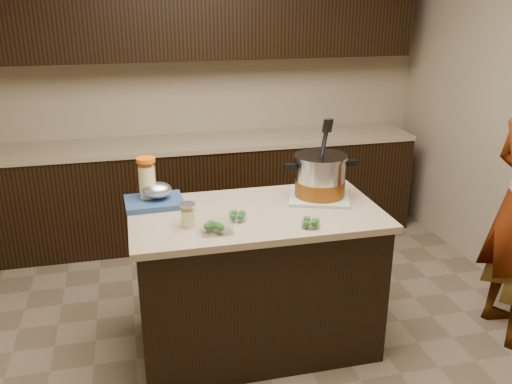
% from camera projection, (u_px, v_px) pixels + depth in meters
% --- Properties ---
extents(ground_plane, '(4.00, 4.00, 0.00)m').
position_uv_depth(ground_plane, '(256.00, 342.00, 3.46)').
color(ground_plane, brown).
rests_on(ground_plane, ground).
extents(room_shell, '(4.04, 4.04, 2.72)m').
position_uv_depth(room_shell, '(256.00, 69.00, 2.87)').
color(room_shell, tan).
rests_on(room_shell, ground).
extents(back_cabinets, '(3.60, 0.63, 2.33)m').
position_uv_depth(back_cabinets, '(210.00, 134.00, 4.73)').
color(back_cabinets, black).
rests_on(back_cabinets, ground).
extents(island, '(1.46, 0.81, 0.90)m').
position_uv_depth(island, '(256.00, 279.00, 3.31)').
color(island, black).
rests_on(island, ground).
extents(dish_towel, '(0.46, 0.46, 0.02)m').
position_uv_depth(dish_towel, '(319.00, 196.00, 3.36)').
color(dish_towel, '#578161').
rests_on(dish_towel, island).
extents(stock_pot, '(0.46, 0.33, 0.46)m').
position_uv_depth(stock_pot, '(320.00, 178.00, 3.32)').
color(stock_pot, '#B7B7BC').
rests_on(stock_pot, dish_towel).
extents(lemonade_pitcher, '(0.13, 0.13, 0.28)m').
position_uv_depth(lemonade_pitcher, '(147.00, 182.00, 3.24)').
color(lemonade_pitcher, '#E2D98A').
rests_on(lemonade_pitcher, island).
extents(mason_jar, '(0.11, 0.11, 0.14)m').
position_uv_depth(mason_jar, '(188.00, 215.00, 2.93)').
color(mason_jar, '#E2D98A').
rests_on(mason_jar, island).
extents(broccoli_tub_left, '(0.11, 0.11, 0.05)m').
position_uv_depth(broccoli_tub_left, '(237.00, 217.00, 3.02)').
color(broccoli_tub_left, silver).
rests_on(broccoli_tub_left, island).
extents(broccoli_tub_right, '(0.11, 0.11, 0.05)m').
position_uv_depth(broccoli_tub_right, '(311.00, 223.00, 2.93)').
color(broccoli_tub_right, silver).
rests_on(broccoli_tub_right, island).
extents(broccoli_tub_rect, '(0.17, 0.13, 0.06)m').
position_uv_depth(broccoli_tub_rect, '(216.00, 228.00, 2.87)').
color(broccoli_tub_rect, silver).
rests_on(broccoli_tub_rect, island).
extents(blue_tray, '(0.35, 0.29, 0.13)m').
position_uv_depth(blue_tray, '(156.00, 198.00, 3.24)').
color(blue_tray, navy).
rests_on(blue_tray, island).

